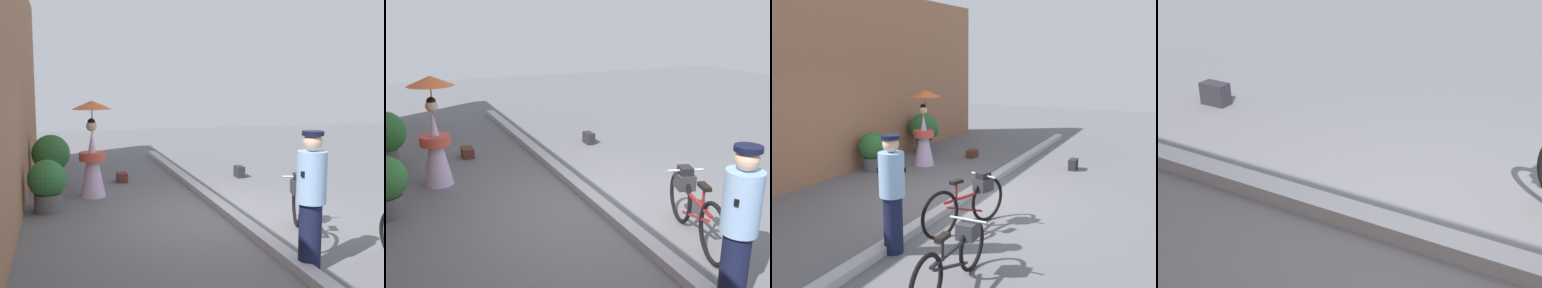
% 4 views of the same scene
% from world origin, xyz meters
% --- Properties ---
extents(ground_plane, '(30.00, 30.00, 0.00)m').
position_xyz_m(ground_plane, '(0.00, 0.00, 0.00)').
color(ground_plane, slate).
extents(sidewalk_curb, '(14.00, 0.20, 0.12)m').
position_xyz_m(sidewalk_curb, '(0.00, 0.00, 0.06)').
color(sidewalk_curb, '#B2B2B7').
rests_on(sidewalk_curb, ground_plane).
extents(bicycle_near_officer, '(1.70, 0.65, 0.82)m').
position_xyz_m(bicycle_near_officer, '(-1.18, -0.67, 0.44)').
color(bicycle_near_officer, black).
rests_on(bicycle_near_officer, ground_plane).
extents(person_officer, '(0.34, 0.35, 1.62)m').
position_xyz_m(person_officer, '(-2.42, -0.13, 0.86)').
color(person_officer, '#141938').
rests_on(person_officer, ground_plane).
extents(person_with_parasol, '(0.74, 0.74, 1.81)m').
position_xyz_m(person_with_parasol, '(2.01, 2.03, 0.89)').
color(person_with_parasol, silver).
rests_on(person_with_parasol, ground_plane).
extents(potted_plant_by_door, '(0.80, 0.78, 1.07)m').
position_xyz_m(potted_plant_by_door, '(3.29, 2.78, 0.61)').
color(potted_plant_by_door, '#59595B').
rests_on(potted_plant_by_door, ground_plane).
extents(potted_plant_small, '(0.65, 0.64, 0.88)m').
position_xyz_m(potted_plant_small, '(1.07, 2.83, 0.48)').
color(potted_plant_small, '#59595B').
rests_on(potted_plant_small, ground_plane).
extents(backpack_on_pavement, '(0.32, 0.17, 0.25)m').
position_xyz_m(backpack_on_pavement, '(3.11, -1.32, 0.13)').
color(backpack_on_pavement, '#26262D').
rests_on(backpack_on_pavement, ground_plane).
extents(backpack_spare, '(0.33, 0.22, 0.20)m').
position_xyz_m(backpack_spare, '(3.25, 1.33, 0.10)').
color(backpack_spare, '#592D23').
rests_on(backpack_spare, ground_plane).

